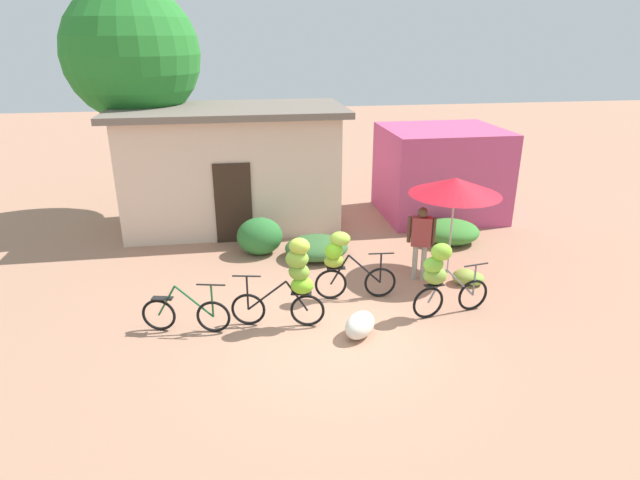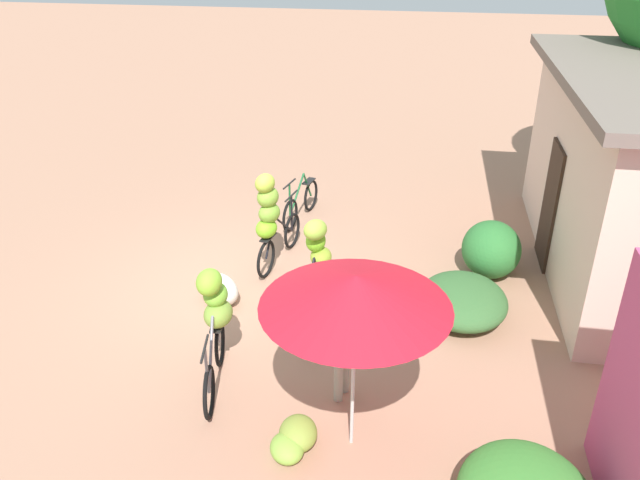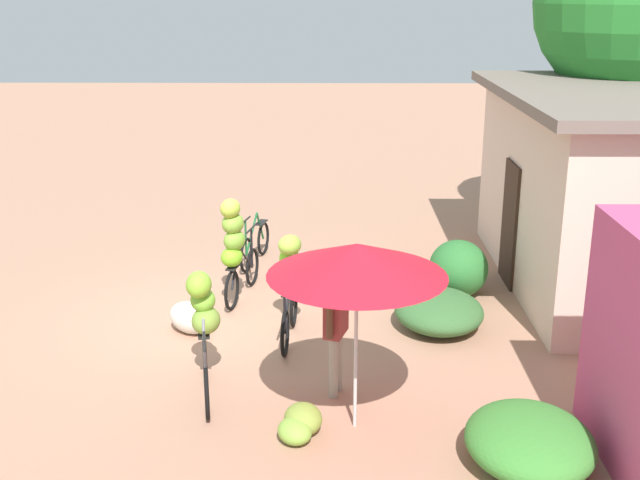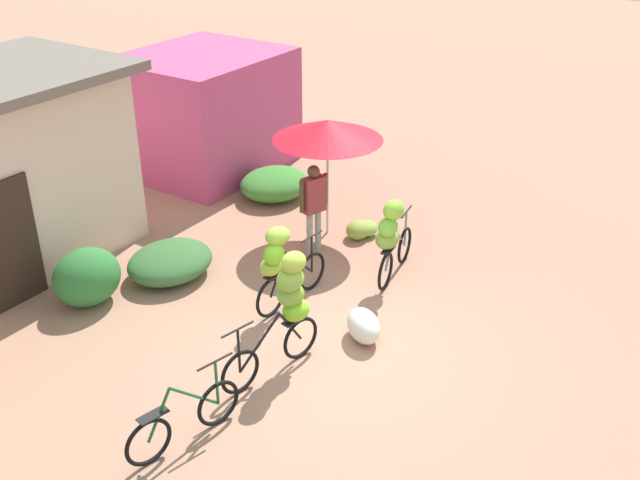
{
  "view_description": "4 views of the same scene",
  "coord_description": "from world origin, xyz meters",
  "px_view_note": "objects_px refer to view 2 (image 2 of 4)",
  "views": [
    {
      "loc": [
        -1.4,
        -8.01,
        4.91
      ],
      "look_at": [
        0.13,
        1.4,
        1.19
      ],
      "focal_mm": 29.89,
      "sensor_mm": 36.0,
      "label": 1
    },
    {
      "loc": [
        8.25,
        2.5,
        5.24
      ],
      "look_at": [
        0.73,
        1.29,
        1.25
      ],
      "focal_mm": 35.86,
      "sensor_mm": 36.0,
      "label": 2
    },
    {
      "loc": [
        10.82,
        1.71,
        4.65
      ],
      "look_at": [
        -0.06,
        1.59,
        1.18
      ],
      "focal_mm": 44.46,
      "sensor_mm": 36.0,
      "label": 3
    },
    {
      "loc": [
        -7.14,
        -4.64,
        6.23
      ],
      "look_at": [
        1.06,
        0.84,
        1.06
      ],
      "focal_mm": 42.26,
      "sensor_mm": 36.0,
      "label": 4
    }
  ],
  "objects_px": {
    "banana_pile_on_ground": "(294,439)",
    "person_vendor": "(343,328)",
    "bicycle_leftmost": "(301,203)",
    "bicycle_center_loaded": "(316,260)",
    "bicycle_by_shop": "(215,316)",
    "produce_sack": "(220,289)",
    "bicycle_near_pile": "(270,215)",
    "market_umbrella": "(356,291)"
  },
  "relations": [
    {
      "from": "bicycle_center_loaded",
      "to": "produce_sack",
      "type": "bearing_deg",
      "value": -88.88
    },
    {
      "from": "produce_sack",
      "to": "person_vendor",
      "type": "xyz_separation_m",
      "value": [
        1.76,
        2.04,
        0.76
      ]
    },
    {
      "from": "person_vendor",
      "to": "bicycle_near_pile",
      "type": "bearing_deg",
      "value": -151.93
    },
    {
      "from": "produce_sack",
      "to": "market_umbrella",
      "type": "bearing_deg",
      "value": 42.02
    },
    {
      "from": "bicycle_leftmost",
      "to": "market_umbrella",
      "type": "bearing_deg",
      "value": 16.29
    },
    {
      "from": "banana_pile_on_ground",
      "to": "person_vendor",
      "type": "height_order",
      "value": "person_vendor"
    },
    {
      "from": "market_umbrella",
      "to": "bicycle_near_pile",
      "type": "xyz_separation_m",
      "value": [
        -3.55,
        -1.71,
        -0.98
      ]
    },
    {
      "from": "bicycle_by_shop",
      "to": "person_vendor",
      "type": "relative_size",
      "value": 0.97
    },
    {
      "from": "banana_pile_on_ground",
      "to": "person_vendor",
      "type": "relative_size",
      "value": 0.47
    },
    {
      "from": "person_vendor",
      "to": "produce_sack",
      "type": "bearing_deg",
      "value": -130.72
    },
    {
      "from": "produce_sack",
      "to": "person_vendor",
      "type": "bearing_deg",
      "value": 49.28
    },
    {
      "from": "banana_pile_on_ground",
      "to": "person_vendor",
      "type": "xyz_separation_m",
      "value": [
        -0.94,
        0.39,
        0.83
      ]
    },
    {
      "from": "market_umbrella",
      "to": "banana_pile_on_ground",
      "type": "height_order",
      "value": "market_umbrella"
    },
    {
      "from": "bicycle_center_loaded",
      "to": "bicycle_by_shop",
      "type": "xyz_separation_m",
      "value": [
        1.61,
        -0.97,
        0.03
      ]
    },
    {
      "from": "bicycle_leftmost",
      "to": "bicycle_near_pile",
      "type": "height_order",
      "value": "bicycle_near_pile"
    },
    {
      "from": "bicycle_leftmost",
      "to": "bicycle_center_loaded",
      "type": "height_order",
      "value": "bicycle_center_loaded"
    },
    {
      "from": "produce_sack",
      "to": "bicycle_by_shop",
      "type": "bearing_deg",
      "value": 16.3
    },
    {
      "from": "bicycle_center_loaded",
      "to": "produce_sack",
      "type": "relative_size",
      "value": 2.3
    },
    {
      "from": "bicycle_leftmost",
      "to": "produce_sack",
      "type": "xyz_separation_m",
      "value": [
        2.96,
        -0.66,
        -0.12
      ]
    },
    {
      "from": "person_vendor",
      "to": "banana_pile_on_ground",
      "type": "bearing_deg",
      "value": -22.56
    },
    {
      "from": "bicycle_by_shop",
      "to": "bicycle_center_loaded",
      "type": "bearing_deg",
      "value": 149.06
    },
    {
      "from": "bicycle_near_pile",
      "to": "bicycle_center_loaded",
      "type": "height_order",
      "value": "bicycle_near_pile"
    },
    {
      "from": "person_vendor",
      "to": "market_umbrella",
      "type": "bearing_deg",
      "value": 15.74
    },
    {
      "from": "bicycle_by_shop",
      "to": "bicycle_near_pile",
      "type": "bearing_deg",
      "value": 178.36
    },
    {
      "from": "market_umbrella",
      "to": "bicycle_near_pile",
      "type": "distance_m",
      "value": 4.07
    },
    {
      "from": "bicycle_leftmost",
      "to": "bicycle_near_pile",
      "type": "xyz_separation_m",
      "value": [
        1.9,
        -0.12,
        0.64
      ]
    },
    {
      "from": "market_umbrella",
      "to": "banana_pile_on_ground",
      "type": "xyz_separation_m",
      "value": [
        0.2,
        -0.6,
        -1.81
      ]
    },
    {
      "from": "bicycle_leftmost",
      "to": "banana_pile_on_ground",
      "type": "bearing_deg",
      "value": 9.95
    },
    {
      "from": "bicycle_near_pile",
      "to": "bicycle_by_shop",
      "type": "distance_m",
      "value": 2.65
    },
    {
      "from": "market_umbrella",
      "to": "bicycle_center_loaded",
      "type": "height_order",
      "value": "market_umbrella"
    },
    {
      "from": "bicycle_center_loaded",
      "to": "bicycle_by_shop",
      "type": "relative_size",
      "value": 1.03
    },
    {
      "from": "banana_pile_on_ground",
      "to": "market_umbrella",
      "type": "bearing_deg",
      "value": 108.77
    },
    {
      "from": "bicycle_leftmost",
      "to": "bicycle_center_loaded",
      "type": "xyz_separation_m",
      "value": [
        2.93,
        0.77,
        0.49
      ]
    },
    {
      "from": "bicycle_near_pile",
      "to": "produce_sack",
      "type": "height_order",
      "value": "bicycle_near_pile"
    },
    {
      "from": "market_umbrella",
      "to": "bicycle_by_shop",
      "type": "relative_size",
      "value": 1.37
    },
    {
      "from": "bicycle_center_loaded",
      "to": "bicycle_by_shop",
      "type": "bearing_deg",
      "value": -30.94
    },
    {
      "from": "bicycle_center_loaded",
      "to": "produce_sack",
      "type": "height_order",
      "value": "bicycle_center_loaded"
    },
    {
      "from": "bicycle_near_pile",
      "to": "bicycle_by_shop",
      "type": "height_order",
      "value": "bicycle_near_pile"
    },
    {
      "from": "bicycle_near_pile",
      "to": "market_umbrella",
      "type": "bearing_deg",
      "value": 25.69
    },
    {
      "from": "person_vendor",
      "to": "bicycle_center_loaded",
      "type": "bearing_deg",
      "value": -161.07
    },
    {
      "from": "bicycle_leftmost",
      "to": "produce_sack",
      "type": "height_order",
      "value": "bicycle_leftmost"
    },
    {
      "from": "bicycle_center_loaded",
      "to": "produce_sack",
      "type": "xyz_separation_m",
      "value": [
        0.03,
        -1.43,
        -0.61
      ]
    }
  ]
}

